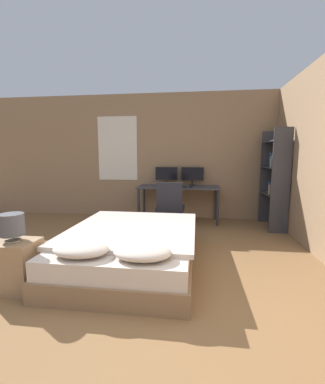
# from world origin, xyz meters

# --- Properties ---
(ground_plane) EXTENTS (20.00, 20.00, 0.00)m
(ground_plane) POSITION_xyz_m (0.00, 0.00, 0.00)
(ground_plane) COLOR brown
(wall_back) EXTENTS (12.00, 0.08, 2.70)m
(wall_back) POSITION_xyz_m (-0.02, 3.87, 1.35)
(wall_back) COLOR #8E7051
(wall_back) RESTS_ON ground_plane
(bed) EXTENTS (1.56, 2.02, 0.55)m
(bed) POSITION_xyz_m (-0.51, 1.19, 0.24)
(bed) COLOR #846647
(bed) RESTS_ON ground_plane
(nightstand) EXTENTS (0.45, 0.36, 0.51)m
(nightstand) POSITION_xyz_m (-1.56, 0.49, 0.26)
(nightstand) COLOR #997551
(nightstand) RESTS_ON ground_plane
(bedside_lamp) EXTENTS (0.24, 0.24, 0.28)m
(bedside_lamp) POSITION_xyz_m (-1.56, 0.49, 0.68)
(bedside_lamp) COLOR gray
(bedside_lamp) RESTS_ON nightstand
(desk) EXTENTS (1.68, 0.64, 0.74)m
(desk) POSITION_xyz_m (-0.09, 3.48, 0.66)
(desk) COLOR #38383D
(desk) RESTS_ON ground_plane
(monitor_left) EXTENTS (0.48, 0.16, 0.39)m
(monitor_left) POSITION_xyz_m (-0.37, 3.70, 0.97)
(monitor_left) COLOR black
(monitor_left) RESTS_ON desk
(monitor_right) EXTENTS (0.48, 0.16, 0.39)m
(monitor_right) POSITION_xyz_m (0.19, 3.70, 0.97)
(monitor_right) COLOR black
(monitor_right) RESTS_ON desk
(keyboard) EXTENTS (0.35, 0.13, 0.02)m
(keyboard) POSITION_xyz_m (-0.09, 3.26, 0.75)
(keyboard) COLOR black
(keyboard) RESTS_ON desk
(computer_mouse) EXTENTS (0.07, 0.05, 0.04)m
(computer_mouse) POSITION_xyz_m (0.17, 3.26, 0.76)
(computer_mouse) COLOR black
(computer_mouse) RESTS_ON desk
(office_chair) EXTENTS (0.52, 0.52, 0.92)m
(office_chair) POSITION_xyz_m (-0.18, 2.71, 0.37)
(office_chair) COLOR black
(office_chair) RESTS_ON ground_plane
(bookshelf) EXTENTS (0.32, 0.83, 1.85)m
(bookshelf) POSITION_xyz_m (1.73, 3.18, 1.02)
(bookshelf) COLOR #333338
(bookshelf) RESTS_ON ground_plane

